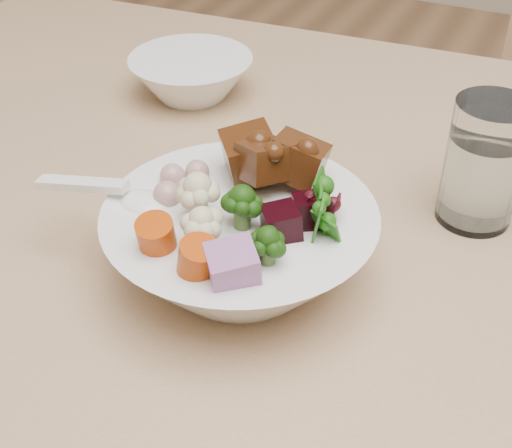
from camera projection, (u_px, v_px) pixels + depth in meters
name	position (u px, v px, depth m)	size (l,w,h in m)	color
dining_table	(505.00, 361.00, 0.63)	(1.72, 1.04, 0.78)	tan
food_bowl	(243.00, 239.00, 0.58)	(0.22, 0.22, 0.12)	white
soup_spoon	(128.00, 198.00, 0.58)	(0.12, 0.04, 0.02)	white
water_glass	(483.00, 168.00, 0.63)	(0.07, 0.07, 0.12)	white
side_bowl	(191.00, 77.00, 0.85)	(0.15, 0.15, 0.05)	white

